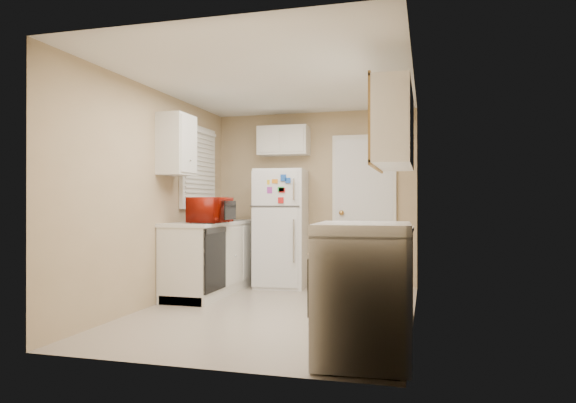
# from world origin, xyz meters

# --- Properties ---
(floor) EXTENTS (3.80, 3.80, 0.00)m
(floor) POSITION_xyz_m (0.00, 0.00, 0.00)
(floor) COLOR #BBAD9B
(floor) RESTS_ON ground
(ceiling) EXTENTS (3.80, 3.80, 0.00)m
(ceiling) POSITION_xyz_m (0.00, 0.00, 2.40)
(ceiling) COLOR white
(ceiling) RESTS_ON floor
(wall_left) EXTENTS (3.80, 3.80, 0.00)m
(wall_left) POSITION_xyz_m (-1.40, 0.00, 1.20)
(wall_left) COLOR tan
(wall_left) RESTS_ON floor
(wall_right) EXTENTS (3.80, 3.80, 0.00)m
(wall_right) POSITION_xyz_m (1.40, 0.00, 1.20)
(wall_right) COLOR tan
(wall_right) RESTS_ON floor
(wall_back) EXTENTS (2.80, 2.80, 0.00)m
(wall_back) POSITION_xyz_m (0.00, 1.90, 1.20)
(wall_back) COLOR tan
(wall_back) RESTS_ON floor
(wall_front) EXTENTS (2.80, 2.80, 0.00)m
(wall_front) POSITION_xyz_m (0.00, -1.90, 1.20)
(wall_front) COLOR tan
(wall_front) RESTS_ON floor
(left_counter) EXTENTS (0.60, 1.80, 0.90)m
(left_counter) POSITION_xyz_m (-1.10, 0.90, 0.45)
(left_counter) COLOR silver
(left_counter) RESTS_ON floor
(dishwasher) EXTENTS (0.03, 0.58, 0.72)m
(dishwasher) POSITION_xyz_m (-0.81, 0.30, 0.49)
(dishwasher) COLOR black
(dishwasher) RESTS_ON floor
(sink) EXTENTS (0.54, 0.74, 0.16)m
(sink) POSITION_xyz_m (-1.10, 1.05, 0.86)
(sink) COLOR gray
(sink) RESTS_ON left_counter
(microwave) EXTENTS (0.54, 0.31, 0.36)m
(microwave) POSITION_xyz_m (-0.93, 0.44, 1.05)
(microwave) COLOR #9C1407
(microwave) RESTS_ON left_counter
(soap_bottle) EXTENTS (0.09, 0.09, 0.18)m
(soap_bottle) POSITION_xyz_m (-1.15, 1.56, 1.00)
(soap_bottle) COLOR silver
(soap_bottle) RESTS_ON left_counter
(window_blinds) EXTENTS (0.10, 0.98, 1.08)m
(window_blinds) POSITION_xyz_m (-1.36, 1.05, 1.60)
(window_blinds) COLOR silver
(window_blinds) RESTS_ON wall_left
(upper_cabinet_left) EXTENTS (0.30, 0.45, 0.70)m
(upper_cabinet_left) POSITION_xyz_m (-1.25, 0.22, 1.80)
(upper_cabinet_left) COLOR silver
(upper_cabinet_left) RESTS_ON wall_left
(refrigerator) EXTENTS (0.70, 0.68, 1.58)m
(refrigerator) POSITION_xyz_m (-0.38, 1.55, 0.79)
(refrigerator) COLOR silver
(refrigerator) RESTS_ON floor
(cabinet_over_fridge) EXTENTS (0.70, 0.30, 0.40)m
(cabinet_over_fridge) POSITION_xyz_m (-0.40, 1.75, 2.00)
(cabinet_over_fridge) COLOR silver
(cabinet_over_fridge) RESTS_ON wall_back
(interior_door) EXTENTS (0.86, 0.06, 2.08)m
(interior_door) POSITION_xyz_m (0.70, 1.86, 1.02)
(interior_door) COLOR silver
(interior_door) RESTS_ON floor
(right_counter) EXTENTS (0.60, 2.00, 0.90)m
(right_counter) POSITION_xyz_m (1.10, -0.80, 0.45)
(right_counter) COLOR silver
(right_counter) RESTS_ON floor
(stove) EXTENTS (0.71, 0.86, 1.00)m
(stove) POSITION_xyz_m (1.08, -1.40, 0.50)
(stove) COLOR silver
(stove) RESTS_ON floor
(upper_cabinet_right) EXTENTS (0.30, 1.20, 0.70)m
(upper_cabinet_right) POSITION_xyz_m (1.25, -0.50, 1.80)
(upper_cabinet_right) COLOR silver
(upper_cabinet_right) RESTS_ON wall_right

